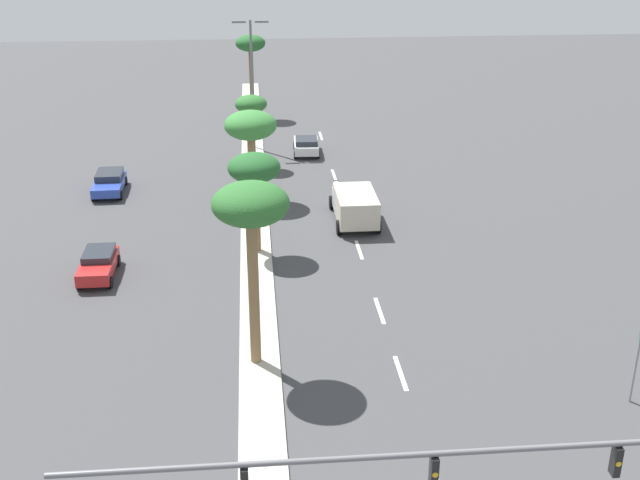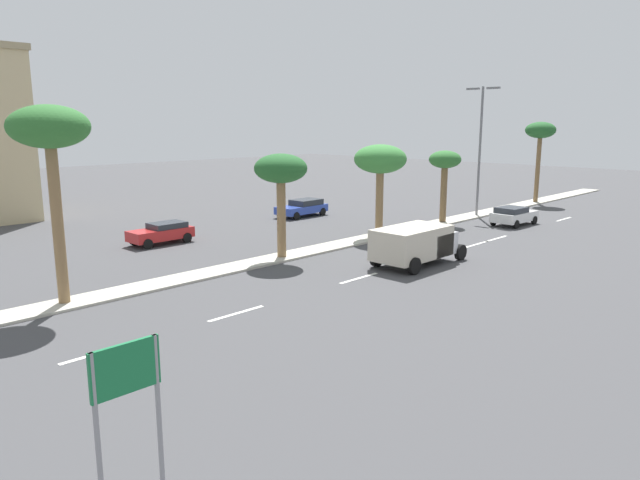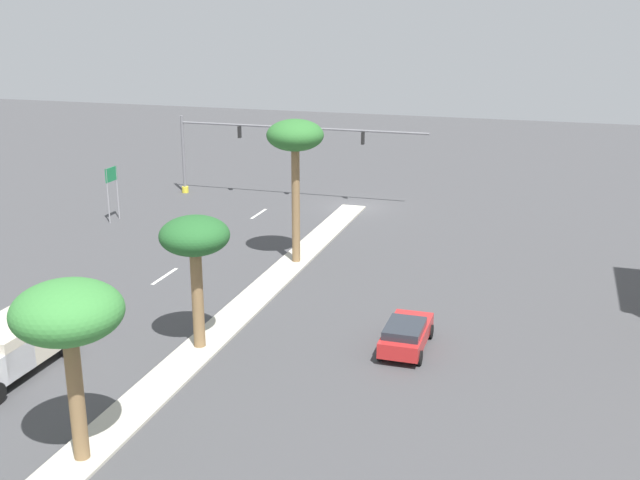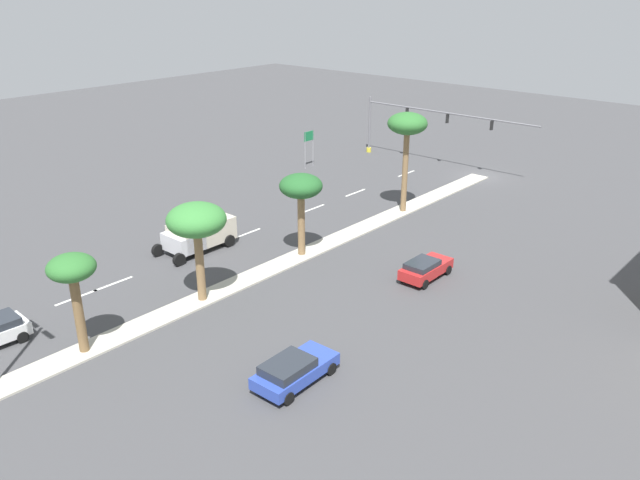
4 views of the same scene
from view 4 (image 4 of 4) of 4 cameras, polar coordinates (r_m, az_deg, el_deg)
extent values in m
plane|color=#424244|center=(43.64, -4.12, -2.51)|extent=(160.00, 160.00, 0.00)
cube|color=#B7B2A3|center=(38.92, -12.82, -6.21)|extent=(1.80, 74.30, 0.12)
cube|color=silver|center=(65.42, 7.72, 5.90)|extent=(0.20, 2.80, 0.01)
cube|color=silver|center=(58.97, 3.17, 4.24)|extent=(0.20, 2.80, 0.01)
cube|color=silver|center=(54.75, -0.61, 2.82)|extent=(0.20, 2.80, 0.01)
cube|color=silver|center=(49.66, -6.56, 0.58)|extent=(0.20, 2.80, 0.01)
cube|color=silver|center=(43.44, -17.97, -3.73)|extent=(0.20, 2.80, 0.01)
cube|color=silver|center=(42.37, -20.93, -4.83)|extent=(0.20, 2.80, 0.01)
cylinder|color=slate|center=(72.73, 4.45, 10.21)|extent=(0.24, 0.24, 6.20)
cylinder|color=gold|center=(73.37, 4.38, 8.04)|extent=(0.53, 0.53, 0.50)
cylinder|color=slate|center=(66.91, 11.34, 11.05)|extent=(19.61, 0.16, 0.16)
cube|color=black|center=(69.55, 7.78, 11.23)|extent=(0.20, 0.32, 0.90)
sphere|color=yellow|center=(69.65, 7.83, 11.24)|extent=(0.18, 0.18, 0.18)
cube|color=black|center=(67.02, 11.30, 10.59)|extent=(0.20, 0.32, 0.90)
sphere|color=yellow|center=(67.12, 11.36, 10.60)|extent=(0.18, 0.18, 0.18)
cube|color=black|center=(64.75, 15.08, 9.86)|extent=(0.20, 0.32, 0.90)
sphere|color=yellow|center=(64.86, 15.12, 9.87)|extent=(0.18, 0.18, 0.18)
cylinder|color=gray|center=(67.04, -0.63, 8.18)|extent=(0.10, 0.10, 3.79)
cylinder|color=gray|center=(66.16, -1.34, 7.98)|extent=(0.10, 0.10, 3.79)
cube|color=#19723F|center=(66.27, -0.99, 9.27)|extent=(0.08, 1.36, 0.96)
cylinder|color=olive|center=(53.36, 7.59, 6.09)|extent=(0.47, 0.47, 6.84)
ellipsoid|color=#2D6B2D|center=(52.40, 7.82, 10.27)|extent=(3.22, 3.22, 1.77)
cylinder|color=olive|center=(44.61, -1.68, 1.44)|extent=(0.51, 0.51, 4.53)
ellipsoid|color=#235B28|center=(43.69, -1.72, 4.85)|extent=(2.99, 2.99, 1.65)
cylinder|color=olive|center=(38.88, -10.67, -2.20)|extent=(0.52, 0.52, 4.56)
ellipsoid|color=#387F38|center=(37.79, -10.98, 1.80)|extent=(3.53, 3.53, 1.94)
cylinder|color=brown|center=(35.30, -20.74, -6.17)|extent=(0.50, 0.50, 4.37)
ellipsoid|color=#2D6B2D|center=(34.20, -21.33, -2.30)|extent=(2.45, 2.45, 1.35)
cube|color=red|center=(42.42, 9.45, -2.56)|extent=(1.74, 4.06, 0.67)
cube|color=#262B33|center=(41.81, 9.12, -2.14)|extent=(1.56, 2.24, 0.36)
cylinder|color=black|center=(44.05, 9.51, -2.07)|extent=(0.22, 0.64, 0.64)
cylinder|color=black|center=(43.31, 11.35, -2.65)|extent=(0.22, 0.64, 0.64)
cylinder|color=black|center=(41.86, 7.43, -3.29)|extent=(0.22, 0.64, 0.64)
cylinder|color=black|center=(41.08, 9.33, -3.93)|extent=(0.22, 0.64, 0.64)
cube|color=#2D47AD|center=(31.68, -2.18, -11.58)|extent=(2.08, 4.54, 0.61)
cube|color=#262B33|center=(31.04, -2.90, -11.20)|extent=(1.83, 2.52, 0.46)
cylinder|color=black|center=(33.34, -1.56, -10.28)|extent=(0.24, 0.65, 0.64)
cylinder|color=black|center=(32.34, 0.97, -11.42)|extent=(0.24, 0.65, 0.64)
cylinder|color=black|center=(31.46, -5.43, -12.62)|extent=(0.24, 0.65, 0.64)
cylinder|color=black|center=(30.39, -2.86, -13.94)|extent=(0.24, 0.65, 0.64)
cylinder|color=black|center=(38.44, -25.03, -7.85)|extent=(0.25, 0.65, 0.64)
cylinder|color=black|center=(40.01, -26.05, -6.84)|extent=(0.25, 0.65, 0.64)
cube|color=silver|center=(46.17, -12.10, -0.10)|extent=(2.45, 2.15, 1.23)
cube|color=beige|center=(47.01, -10.50, 0.74)|extent=(2.45, 4.56, 1.67)
cylinder|color=black|center=(44.75, -12.48, -1.72)|extent=(0.28, 0.90, 0.90)
cylinder|color=black|center=(46.62, -14.29, -0.90)|extent=(0.28, 0.90, 0.90)
cylinder|color=black|center=(47.29, -8.11, -0.06)|extent=(0.28, 0.90, 0.90)
cylinder|color=black|center=(49.06, -9.99, 0.66)|extent=(0.28, 0.90, 0.90)
camera|label=1|loc=(78.54, 21.62, 21.14)|focal=44.45mm
camera|label=2|loc=(75.17, -4.05, 14.16)|focal=32.78mm
camera|label=3|loc=(15.01, -36.86, 2.61)|focal=43.03mm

